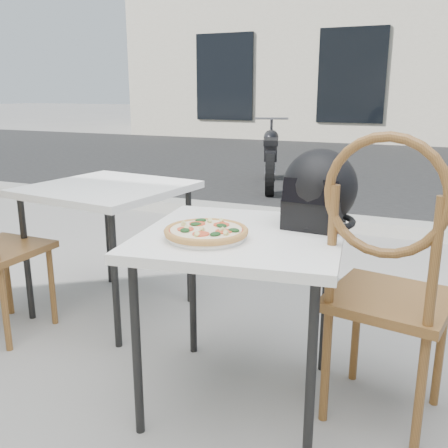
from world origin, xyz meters
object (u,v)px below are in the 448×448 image
at_px(cafe_chair_main, 387,271).
at_px(motorcycle, 271,157).
at_px(cafe_table_main, 242,249).
at_px(plate, 206,237).
at_px(cafe_table_side, 108,197).
at_px(helmet, 319,192).
at_px(pizza, 206,231).

distance_m(cafe_chair_main, motorcycle, 4.98).
height_order(cafe_chair_main, motorcycle, cafe_chair_main).
xyz_separation_m(cafe_table_main, plate, (-0.09, -0.13, 0.07)).
height_order(cafe_table_main, motorcycle, motorcycle).
bearing_deg(cafe_table_side, plate, -35.32).
height_order(cafe_chair_main, cafe_table_side, cafe_chair_main).
height_order(cafe_table_main, helmet, helmet).
xyz_separation_m(pizza, cafe_table_side, (-0.92, 0.65, -0.08)).
relative_size(plate, helmet, 0.97).
height_order(cafe_table_main, pizza, pizza).
relative_size(plate, motorcycle, 0.19).
distance_m(cafe_table_main, cafe_table_side, 1.14).
relative_size(cafe_table_main, cafe_chair_main, 0.76).
bearing_deg(pizza, helmet, 47.61).
height_order(pizza, cafe_table_side, pizza).
bearing_deg(cafe_chair_main, cafe_table_main, 15.63).
xyz_separation_m(helmet, motorcycle, (-1.65, 4.41, -0.47)).
bearing_deg(cafe_table_side, motorcycle, 95.47).
distance_m(plate, cafe_chair_main, 0.66).
relative_size(helmet, cafe_table_side, 0.38).
bearing_deg(cafe_table_main, motorcycle, 106.85).
bearing_deg(cafe_table_main, cafe_chair_main, 5.84).
xyz_separation_m(pizza, helmet, (0.33, 0.36, 0.11)).
xyz_separation_m(helmet, cafe_table_side, (-1.25, 0.29, -0.18)).
bearing_deg(cafe_chair_main, plate, 26.28).
xyz_separation_m(plate, cafe_table_side, (-0.92, 0.65, -0.05)).
bearing_deg(pizza, cafe_table_side, 144.70).
bearing_deg(helmet, cafe_table_side, 170.38).
xyz_separation_m(cafe_table_side, motorcycle, (-0.39, 4.12, -0.29)).
distance_m(cafe_table_main, plate, 0.18).
relative_size(pizza, motorcycle, 0.23).
bearing_deg(plate, motorcycle, 105.41).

